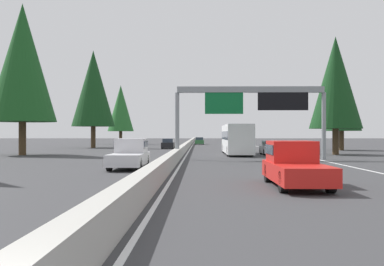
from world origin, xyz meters
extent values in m
plane|color=#38383A|center=(60.00, 0.00, 0.00)|extent=(320.00, 320.00, 0.00)
cube|color=#ADAAA3|center=(80.00, 0.30, 0.45)|extent=(180.00, 0.56, 0.90)
cube|color=silver|center=(70.00, -11.52, 0.01)|extent=(160.00, 0.16, 0.01)
cube|color=silver|center=(70.00, -0.25, 0.01)|extent=(160.00, 0.16, 0.01)
cylinder|color=gray|center=(35.83, 0.30, 2.82)|extent=(0.36, 0.36, 5.64)
cylinder|color=gray|center=(35.83, -12.02, 2.82)|extent=(0.36, 0.36, 5.64)
cube|color=gray|center=(35.83, -5.86, 5.89)|extent=(0.50, 12.32, 0.50)
cube|color=#0C602D|center=(35.68, -3.64, 4.79)|extent=(0.12, 3.20, 1.90)
cube|color=black|center=(35.68, -8.57, 4.89)|extent=(0.16, 4.20, 1.50)
cube|color=red|center=(15.95, -5.51, 0.61)|extent=(5.60, 2.00, 0.70)
cube|color=red|center=(16.96, -5.51, 1.41)|extent=(2.24, 1.84, 0.90)
cube|color=#2D3847|center=(16.96, -5.51, 1.50)|extent=(2.02, 1.92, 0.41)
cylinder|color=black|center=(17.80, -4.65, 0.40)|extent=(0.80, 0.28, 0.80)
cylinder|color=black|center=(17.80, -6.37, 0.40)|extent=(0.80, 0.28, 0.80)
cylinder|color=black|center=(14.11, -4.65, 0.40)|extent=(0.80, 0.28, 0.80)
cylinder|color=black|center=(14.11, -6.37, 0.40)|extent=(0.80, 0.28, 0.80)
cube|color=silver|center=(44.95, -8.96, 0.53)|extent=(4.40, 1.80, 0.76)
cube|color=#2D3847|center=(44.73, -8.96, 1.19)|extent=(2.46, 1.51, 0.56)
cylinder|color=black|center=(46.36, -8.17, 0.32)|extent=(0.64, 0.22, 0.64)
cylinder|color=black|center=(46.36, -9.75, 0.32)|extent=(0.64, 0.22, 0.64)
cylinder|color=black|center=(43.55, -8.17, 0.32)|extent=(0.64, 0.22, 0.64)
cylinder|color=black|center=(43.55, -9.75, 0.32)|extent=(0.64, 0.22, 0.64)
cube|color=white|center=(45.09, -5.45, 1.65)|extent=(11.50, 2.50, 2.90)
cube|color=#2D3847|center=(45.09, -5.45, 2.01)|extent=(11.04, 2.55, 0.84)
cylinder|color=black|center=(49.12, -4.35, 0.50)|extent=(1.00, 0.30, 1.00)
cylinder|color=black|center=(49.12, -6.55, 0.50)|extent=(1.00, 0.30, 1.00)
cylinder|color=black|center=(41.07, -4.35, 0.50)|extent=(1.00, 0.30, 1.00)
cylinder|color=black|center=(41.07, -6.55, 0.50)|extent=(1.00, 0.30, 1.00)
cube|color=#2D6B38|center=(90.70, -1.56, 0.53)|extent=(4.40, 1.80, 0.76)
cube|color=#2D3847|center=(90.48, -1.56, 1.19)|extent=(2.46, 1.51, 0.56)
cylinder|color=black|center=(92.11, -0.77, 0.32)|extent=(0.64, 0.22, 0.64)
cylinder|color=black|center=(92.11, -2.35, 0.32)|extent=(0.64, 0.22, 0.64)
cylinder|color=black|center=(89.29, -0.77, 0.32)|extent=(0.64, 0.22, 0.64)
cylinder|color=black|center=(89.29, -2.35, 0.32)|extent=(0.64, 0.22, 0.64)
cube|color=silver|center=(25.59, 2.79, 0.61)|extent=(5.60, 2.00, 0.70)
cube|color=silver|center=(26.60, 2.79, 1.41)|extent=(2.24, 1.84, 0.90)
cube|color=#2D3847|center=(26.60, 2.79, 1.50)|extent=(2.02, 1.92, 0.41)
cylinder|color=black|center=(27.44, 3.65, 0.40)|extent=(0.80, 0.28, 0.80)
cylinder|color=black|center=(27.44, 1.93, 0.40)|extent=(0.80, 0.28, 0.80)
cylinder|color=black|center=(23.75, 3.65, 0.40)|extent=(0.80, 0.28, 0.80)
cylinder|color=black|center=(23.75, 1.93, 0.40)|extent=(0.80, 0.28, 0.80)
cube|color=black|center=(64.55, 3.02, 0.53)|extent=(4.40, 1.80, 0.76)
cube|color=#2D3847|center=(64.33, 3.02, 1.19)|extent=(2.46, 1.51, 0.56)
cylinder|color=black|center=(65.96, 3.81, 0.32)|extent=(0.64, 0.22, 0.64)
cylinder|color=black|center=(65.96, 2.23, 0.32)|extent=(0.64, 0.22, 0.64)
cylinder|color=black|center=(63.14, 3.81, 0.32)|extent=(0.64, 0.22, 0.64)
cylinder|color=black|center=(63.14, 2.23, 0.32)|extent=(0.64, 0.22, 0.64)
cylinder|color=#4C3823|center=(45.16, -15.77, 1.36)|extent=(0.66, 0.66, 2.71)
cone|color=#143D19|center=(45.16, -15.77, 7.52)|extent=(5.43, 5.43, 9.62)
cylinder|color=#4C3823|center=(57.99, -20.36, 1.28)|extent=(0.64, 0.64, 2.57)
cone|color=#143D19|center=(57.99, -20.36, 7.12)|extent=(5.14, 5.14, 9.10)
cylinder|color=#4C3823|center=(43.56, 16.46, 1.70)|extent=(0.73, 0.73, 3.41)
cone|color=#194C1E|center=(43.56, 16.46, 9.45)|extent=(6.81, 6.81, 12.08)
cylinder|color=#4C3823|center=(68.28, 15.00, 1.67)|extent=(0.72, 0.72, 3.34)
cone|color=#143D19|center=(68.28, 15.00, 9.27)|extent=(6.69, 6.69, 11.85)
cylinder|color=#4C3823|center=(92.78, 14.95, 1.36)|extent=(0.66, 0.66, 2.73)
cone|color=#236028|center=(92.78, 14.95, 7.56)|extent=(5.45, 5.45, 9.66)
camera|label=1|loc=(-2.64, -1.58, 2.16)|focal=42.76mm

